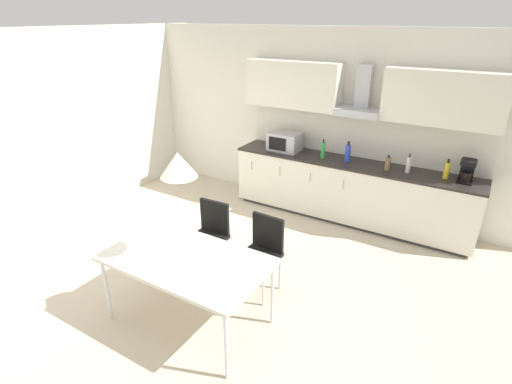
{
  "coord_description": "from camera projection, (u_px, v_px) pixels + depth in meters",
  "views": [
    {
      "loc": [
        2.45,
        -2.82,
        2.83
      ],
      "look_at": [
        0.33,
        0.7,
        1.0
      ],
      "focal_mm": 28.0,
      "sensor_mm": 36.0,
      "label": 1
    }
  ],
  "objects": [
    {
      "name": "bottle_green",
      "position": [
        323.0,
        150.0,
        5.81
      ],
      "size": [
        0.06,
        0.06,
        0.29
      ],
      "color": "green",
      "rests_on": "kitchen_counter"
    },
    {
      "name": "backsplash_tile",
      "position": [
        360.0,
        137.0,
        5.8
      ],
      "size": [
        3.5,
        0.02,
        0.59
      ],
      "primitive_type": "cube",
      "color": "silver",
      "rests_on": "kitchen_counter"
    },
    {
      "name": "pendant_lamp",
      "position": [
        178.0,
        165.0,
        3.36
      ],
      "size": [
        0.32,
        0.32,
        0.22
      ],
      "primitive_type": "cone",
      "color": "silver"
    },
    {
      "name": "wall_left",
      "position": [
        26.0,
        137.0,
        5.29
      ],
      "size": [
        0.1,
        6.69,
        2.7
      ],
      "primitive_type": "cube",
      "color": "silver",
      "rests_on": "ground_plane"
    },
    {
      "name": "bottle_white",
      "position": [
        408.0,
        165.0,
        5.29
      ],
      "size": [
        0.06,
        0.06,
        0.26
      ],
      "color": "white",
      "rests_on": "kitchen_counter"
    },
    {
      "name": "coffee_maker",
      "position": [
        467.0,
        171.0,
        4.97
      ],
      "size": [
        0.18,
        0.19,
        0.3
      ],
      "color": "black",
      "rests_on": "kitchen_counter"
    },
    {
      "name": "wall_back",
      "position": [
        308.0,
        119.0,
        6.19
      ],
      "size": [
        6.61,
        0.1,
        2.7
      ],
      "primitive_type": "cube",
      "color": "silver",
      "rests_on": "ground_plane"
    },
    {
      "name": "dining_table",
      "position": [
        186.0,
        262.0,
        3.76
      ],
      "size": [
        1.56,
        0.9,
        0.74
      ],
      "color": "silver",
      "rests_on": "ground_plane"
    },
    {
      "name": "chair_far_right",
      "position": [
        263.0,
        247.0,
        4.31
      ],
      "size": [
        0.42,
        0.42,
        0.87
      ],
      "color": "black",
      "rests_on": "ground_plane"
    },
    {
      "name": "microwave",
      "position": [
        285.0,
        141.0,
        6.15
      ],
      "size": [
        0.48,
        0.35,
        0.28
      ],
      "color": "#ADADB2",
      "rests_on": "kitchen_counter"
    },
    {
      "name": "chair_far_left",
      "position": [
        210.0,
        230.0,
        4.64
      ],
      "size": [
        0.41,
        0.41,
        0.87
      ],
      "color": "black",
      "rests_on": "ground_plane"
    },
    {
      "name": "ground_plane",
      "position": [
        199.0,
        289.0,
        4.52
      ],
      "size": [
        8.26,
        8.36,
        0.02
      ],
      "primitive_type": "cube",
      "color": "beige"
    },
    {
      "name": "kitchen_counter",
      "position": [
        349.0,
        191.0,
        5.88
      ],
      "size": [
        3.52,
        0.62,
        0.9
      ],
      "color": "#333333",
      "rests_on": "ground_plane"
    },
    {
      "name": "bottle_blue",
      "position": [
        348.0,
        153.0,
        5.68
      ],
      "size": [
        0.08,
        0.08,
        0.3
      ],
      "color": "blue",
      "rests_on": "kitchen_counter"
    },
    {
      "name": "upper_wall_cabinets",
      "position": [
        362.0,
        91.0,
        5.4
      ],
      "size": [
        3.5,
        0.4,
        0.67
      ],
      "color": "silver"
    },
    {
      "name": "bottle_brown",
      "position": [
        388.0,
        164.0,
        5.38
      ],
      "size": [
        0.07,
        0.07,
        0.21
      ],
      "color": "brown",
      "rests_on": "kitchen_counter"
    },
    {
      "name": "bottle_yellow",
      "position": [
        447.0,
        170.0,
        5.09
      ],
      "size": [
        0.07,
        0.07,
        0.26
      ],
      "color": "yellow",
      "rests_on": "kitchen_counter"
    }
  ]
}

